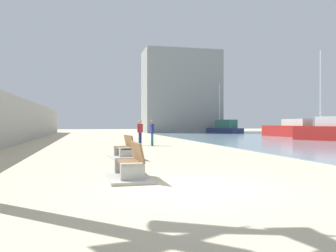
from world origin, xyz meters
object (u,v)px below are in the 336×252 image
at_px(bench_far, 124,153).
at_px(boat_mid_bay, 290,130).
at_px(boat_distant, 223,128).
at_px(boat_far_left, 324,131).
at_px(person_walking, 140,131).
at_px(boat_nearest, 322,129).
at_px(bench_near, 130,170).
at_px(person_standing, 152,131).

height_order(bench_far, boat_mid_bay, boat_mid_bay).
distance_m(bench_far, boat_distant, 38.12).
relative_size(boat_distant, boat_far_left, 1.07).
height_order(person_walking, boat_far_left, boat_far_left).
bearing_deg(boat_nearest, bench_near, -132.00).
xyz_separation_m(bench_far, boat_far_left, (17.96, 11.05, 0.60)).
relative_size(bench_near, boat_distant, 0.26).
relative_size(bench_near, boat_nearest, 0.50).
height_order(bench_far, boat_nearest, boat_nearest).
bearing_deg(person_walking, boat_mid_bay, 29.98).
distance_m(boat_distant, boat_far_left, 22.59).
distance_m(bench_near, person_standing, 13.77).
bearing_deg(person_walking, bench_near, -99.51).
xyz_separation_m(bench_far, person_walking, (1.89, 8.34, 0.76)).
xyz_separation_m(person_standing, boat_distant, (15.26, 25.58, -0.23)).
relative_size(boat_mid_bay, boat_nearest, 1.84).
distance_m(boat_distant, boat_mid_bay, 15.23).
xyz_separation_m(person_walking, boat_nearest, (33.13, 25.66, -0.45)).
height_order(bench_far, person_walking, person_walking).
xyz_separation_m(boat_far_left, boat_nearest, (17.06, 22.95, -0.29)).
bearing_deg(boat_nearest, boat_mid_bay, -135.04).
distance_m(person_standing, boat_nearest, 41.47).
relative_size(person_walking, boat_far_left, 0.22).
xyz_separation_m(boat_mid_bay, boat_nearest, (15.52, 15.50, -0.23)).
xyz_separation_m(boat_far_left, boat_mid_bay, (1.54, 7.44, -0.06)).
height_order(bench_far, boat_far_left, boat_far_left).
relative_size(person_standing, boat_distant, 0.21).
xyz_separation_m(bench_near, boat_distant, (18.32, 38.98, 0.52)).
height_order(boat_distant, boat_far_left, boat_far_left).
bearing_deg(boat_distant, bench_near, -115.17).
distance_m(person_standing, boat_mid_bay, 19.80).
distance_m(person_walking, person_standing, 0.81).
bearing_deg(bench_far, boat_mid_bay, 43.49).
bearing_deg(boat_distant, boat_nearest, 1.18).
distance_m(person_standing, boat_distant, 29.79).
relative_size(person_standing, boat_far_left, 0.22).
bearing_deg(bench_near, person_standing, 77.15).
bearing_deg(bench_far, person_walking, 77.21).
xyz_separation_m(boat_distant, boat_mid_bay, (1.58, -15.15, 0.02)).
bearing_deg(boat_nearest, person_standing, -141.29).
bearing_deg(boat_far_left, person_walking, -170.42).
relative_size(boat_far_left, boat_nearest, 1.80).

